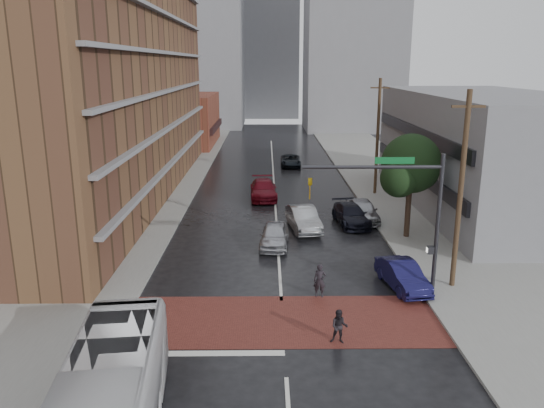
{
  "coord_description": "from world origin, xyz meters",
  "views": [
    {
      "loc": [
        -0.71,
        -21.12,
        11.14
      ],
      "look_at": [
        -0.4,
        7.69,
        3.5
      ],
      "focal_mm": 35.0,
      "sensor_mm": 36.0,
      "label": 1
    }
  ],
  "objects_px": {
    "pedestrian_a": "(320,281)",
    "car_parked_near": "(403,275)",
    "car_travel_a": "(274,235)",
    "car_travel_c": "(263,189)",
    "car_travel_b": "(303,219)",
    "suv_travel": "(291,161)",
    "car_parked_mid": "(351,215)",
    "pedestrian_b": "(339,327)",
    "car_parked_far": "(363,210)"
  },
  "relations": [
    {
      "from": "pedestrian_a",
      "to": "car_travel_b",
      "type": "xyz_separation_m",
      "value": [
        -0.06,
        10.87,
        -0.04
      ]
    },
    {
      "from": "car_travel_a",
      "to": "car_travel_b",
      "type": "distance_m",
      "value": 3.98
    },
    {
      "from": "car_travel_c",
      "to": "car_travel_b",
      "type": "bearing_deg",
      "value": -74.99
    },
    {
      "from": "pedestrian_b",
      "to": "car_parked_far",
      "type": "relative_size",
      "value": 0.31
    },
    {
      "from": "pedestrian_b",
      "to": "car_travel_a",
      "type": "distance_m",
      "value": 12.22
    },
    {
      "from": "car_parked_near",
      "to": "pedestrian_a",
      "type": "bearing_deg",
      "value": -177.16
    },
    {
      "from": "pedestrian_b",
      "to": "car_travel_b",
      "type": "bearing_deg",
      "value": 103.12
    },
    {
      "from": "car_parked_mid",
      "to": "pedestrian_b",
      "type": "bearing_deg",
      "value": -106.82
    },
    {
      "from": "car_travel_a",
      "to": "car_travel_c",
      "type": "bearing_deg",
      "value": 98.26
    },
    {
      "from": "car_travel_b",
      "to": "car_parked_near",
      "type": "bearing_deg",
      "value": -74.76
    },
    {
      "from": "pedestrian_a",
      "to": "car_parked_near",
      "type": "xyz_separation_m",
      "value": [
        4.34,
        1.0,
        -0.15
      ]
    },
    {
      "from": "car_travel_c",
      "to": "suv_travel",
      "type": "distance_m",
      "value": 14.89
    },
    {
      "from": "car_parked_near",
      "to": "car_travel_c",
      "type": "bearing_deg",
      "value": 100.79
    },
    {
      "from": "suv_travel",
      "to": "car_parked_mid",
      "type": "xyz_separation_m",
      "value": [
        3.33,
        -22.26,
        0.06
      ]
    },
    {
      "from": "pedestrian_a",
      "to": "car_parked_far",
      "type": "bearing_deg",
      "value": 79.74
    },
    {
      "from": "car_travel_c",
      "to": "car_parked_far",
      "type": "relative_size",
      "value": 1.15
    },
    {
      "from": "pedestrian_b",
      "to": "suv_travel",
      "type": "height_order",
      "value": "pedestrian_b"
    },
    {
      "from": "suv_travel",
      "to": "car_parked_far",
      "type": "height_order",
      "value": "car_parked_far"
    },
    {
      "from": "pedestrian_b",
      "to": "car_parked_near",
      "type": "xyz_separation_m",
      "value": [
        3.97,
        5.5,
        -0.04
      ]
    },
    {
      "from": "car_travel_c",
      "to": "car_parked_near",
      "type": "bearing_deg",
      "value": -71.45
    },
    {
      "from": "pedestrian_b",
      "to": "car_travel_a",
      "type": "height_order",
      "value": "pedestrian_b"
    },
    {
      "from": "car_parked_near",
      "to": "car_parked_far",
      "type": "height_order",
      "value": "car_parked_far"
    },
    {
      "from": "car_travel_b",
      "to": "car_parked_mid",
      "type": "height_order",
      "value": "car_travel_b"
    },
    {
      "from": "car_travel_a",
      "to": "suv_travel",
      "type": "distance_m",
      "value": 27.03
    },
    {
      "from": "suv_travel",
      "to": "pedestrian_b",
      "type": "bearing_deg",
      "value": -89.03
    },
    {
      "from": "pedestrian_b",
      "to": "car_travel_c",
      "type": "relative_size",
      "value": 0.27
    },
    {
      "from": "pedestrian_b",
      "to": "car_travel_c",
      "type": "distance_m",
      "value": 24.53
    },
    {
      "from": "car_parked_near",
      "to": "car_parked_far",
      "type": "distance_m",
      "value": 12.0
    },
    {
      "from": "car_parked_far",
      "to": "car_travel_c",
      "type": "bearing_deg",
      "value": 134.04
    },
    {
      "from": "car_travel_a",
      "to": "car_parked_mid",
      "type": "distance_m",
      "value": 7.25
    },
    {
      "from": "car_travel_b",
      "to": "car_parked_mid",
      "type": "xyz_separation_m",
      "value": [
        3.48,
        1.28,
        -0.1
      ]
    },
    {
      "from": "car_parked_near",
      "to": "car_parked_far",
      "type": "xyz_separation_m",
      "value": [
        0.07,
        12.0,
        0.1
      ]
    },
    {
      "from": "car_parked_far",
      "to": "pedestrian_b",
      "type": "bearing_deg",
      "value": -105.81
    },
    {
      "from": "suv_travel",
      "to": "car_parked_near",
      "type": "xyz_separation_m",
      "value": [
        4.24,
        -33.41,
        0.04
      ]
    },
    {
      "from": "pedestrian_a",
      "to": "suv_travel",
      "type": "xyz_separation_m",
      "value": [
        0.1,
        34.41,
        -0.19
      ]
    },
    {
      "from": "car_parked_mid",
      "to": "car_travel_a",
      "type": "bearing_deg",
      "value": -146.21
    },
    {
      "from": "suv_travel",
      "to": "car_parked_far",
      "type": "distance_m",
      "value": 21.84
    },
    {
      "from": "pedestrian_a",
      "to": "pedestrian_b",
      "type": "height_order",
      "value": "pedestrian_a"
    },
    {
      "from": "pedestrian_b",
      "to": "suv_travel",
      "type": "bearing_deg",
      "value": 101.93
    },
    {
      "from": "car_parked_near",
      "to": "car_parked_mid",
      "type": "height_order",
      "value": "car_parked_mid"
    },
    {
      "from": "car_travel_a",
      "to": "car_travel_c",
      "type": "xyz_separation_m",
      "value": [
        -0.75,
        12.35,
        0.05
      ]
    },
    {
      "from": "car_travel_c",
      "to": "car_parked_far",
      "type": "bearing_deg",
      "value": -45.55
    },
    {
      "from": "car_travel_b",
      "to": "suv_travel",
      "type": "xyz_separation_m",
      "value": [
        0.16,
        23.54,
        -0.15
      ]
    },
    {
      "from": "pedestrian_b",
      "to": "suv_travel",
      "type": "relative_size",
      "value": 0.31
    },
    {
      "from": "suv_travel",
      "to": "car_parked_far",
      "type": "xyz_separation_m",
      "value": [
        4.31,
        -21.41,
        0.15
      ]
    },
    {
      "from": "car_parked_near",
      "to": "car_parked_mid",
      "type": "relative_size",
      "value": 0.87
    },
    {
      "from": "pedestrian_a",
      "to": "car_parked_far",
      "type": "height_order",
      "value": "pedestrian_a"
    },
    {
      "from": "suv_travel",
      "to": "car_parked_mid",
      "type": "distance_m",
      "value": 22.51
    },
    {
      "from": "car_travel_b",
      "to": "pedestrian_a",
      "type": "bearing_deg",
      "value": -98.45
    },
    {
      "from": "car_travel_b",
      "to": "car_travel_c",
      "type": "height_order",
      "value": "car_travel_b"
    }
  ]
}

